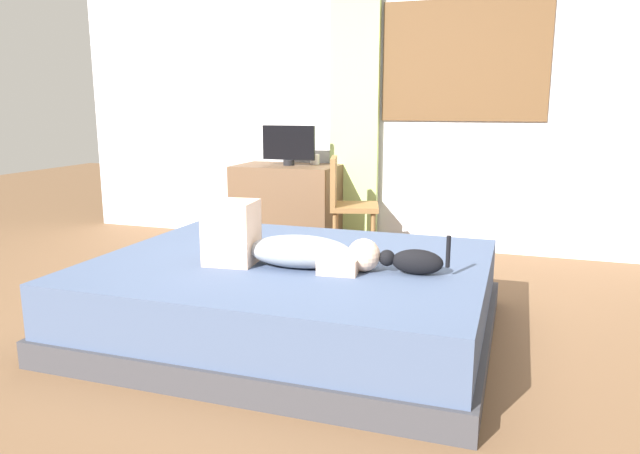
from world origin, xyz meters
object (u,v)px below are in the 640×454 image
at_px(tv_monitor, 289,145).
at_px(cup, 315,159).
at_px(desk, 287,206).
at_px(bed, 292,296).
at_px(person_lying, 282,245).
at_px(chair_by_desk, 346,201).
at_px(cat, 414,261).

distance_m(tv_monitor, cup, 0.28).
distance_m(desk, cup, 0.49).
xyz_separation_m(bed, person_lying, (0.01, -0.15, 0.33)).
distance_m(cup, chair_by_desk, 0.74).
bearing_deg(tv_monitor, chair_by_desk, -29.99).
relative_size(person_lying, tv_monitor, 1.96).
bearing_deg(cup, desk, -144.98).
distance_m(cat, chair_by_desk, 1.83).
height_order(person_lying, desk, person_lying).
relative_size(bed, desk, 2.42).
height_order(desk, cup, cup).
bearing_deg(bed, tv_monitor, 112.00).
bearing_deg(chair_by_desk, desk, 150.81).
bearing_deg(tv_monitor, cat, -53.65).
bearing_deg(tv_monitor, bed, -68.00).
bearing_deg(cat, person_lying, -174.28).
bearing_deg(cup, tv_monitor, -142.16).
relative_size(person_lying, cup, 10.15).
xyz_separation_m(cat, tv_monitor, (-1.47, 2.00, 0.43)).
bearing_deg(chair_by_desk, cup, 130.55).
bearing_deg(cup, bed, -74.30).
height_order(desk, tv_monitor, tv_monitor).
bearing_deg(tv_monitor, desk, 180.00).
relative_size(desk, chair_by_desk, 1.05).
height_order(cup, chair_by_desk, chair_by_desk).
relative_size(person_lying, chair_by_desk, 1.10).
bearing_deg(cup, cat, -59.28).
bearing_deg(tv_monitor, cup, 37.84).
bearing_deg(bed, cat, -6.39).
height_order(desk, chair_by_desk, chair_by_desk).
bearing_deg(bed, person_lying, -88.03).
relative_size(desk, tv_monitor, 1.87).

